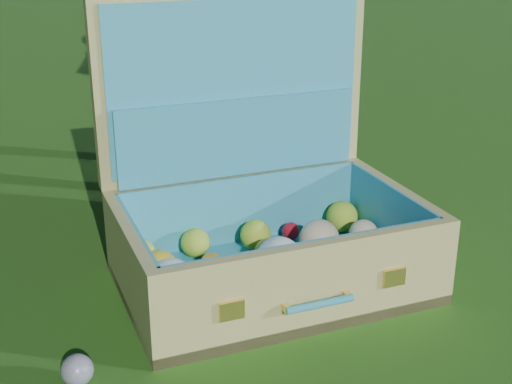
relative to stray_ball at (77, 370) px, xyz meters
The scene contains 3 objects.
ground 0.39m from the stray_ball, 15.95° to the left, with size 60.00×60.00×0.00m, color #215114.
stray_ball is the anchor object (origin of this frame).
suitcase 0.57m from the stray_ball, 29.23° to the left, with size 0.69×0.53×0.65m.
Camera 1 is at (-0.51, -1.23, 0.80)m, focal length 50.00 mm.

